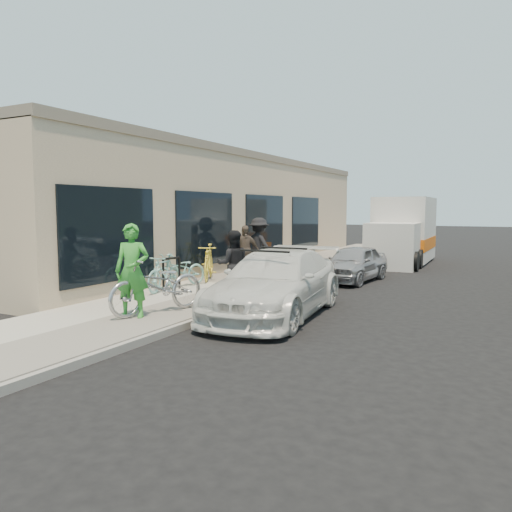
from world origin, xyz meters
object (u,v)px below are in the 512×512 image
at_px(moving_truck, 403,234).
at_px(bike_rack, 171,270).
at_px(sandwich_board, 262,255).
at_px(bystander_b, 245,250).
at_px(woman_rider, 132,271).
at_px(bystander_a, 259,245).
at_px(cruiser_bike_b, 180,270).
at_px(cruiser_bike_a, 164,273).
at_px(sedan_white, 276,283).
at_px(sedan_silver, 353,263).
at_px(man_standing, 233,264).
at_px(tandem_bike, 158,285).
at_px(cruiser_bike_c, 209,262).

bearing_deg(moving_truck, bike_rack, -110.72).
distance_m(sandwich_board, bystander_b, 2.23).
xyz_separation_m(woman_rider, bystander_a, (-0.92, 6.97, -0.01)).
xyz_separation_m(cruiser_bike_b, bystander_a, (0.49, 3.55, 0.44)).
relative_size(cruiser_bike_b, bystander_a, 0.95).
height_order(cruiser_bike_a, bystander_a, bystander_a).
relative_size(sedan_white, cruiser_bike_a, 3.14).
bearing_deg(sedan_silver, bystander_a, -164.31).
bearing_deg(bystander_a, sedan_white, 137.86).
height_order(bike_rack, man_standing, man_standing).
xyz_separation_m(tandem_bike, bystander_b, (-1.21, 5.69, 0.22)).
xyz_separation_m(bike_rack, bystander_a, (0.40, 4.04, 0.38)).
bearing_deg(sedan_white, cruiser_bike_c, 135.64).
bearing_deg(sandwich_board, moving_truck, 46.99).
height_order(sedan_silver, bystander_a, bystander_a).
distance_m(moving_truck, tandem_bike, 13.10).
relative_size(tandem_bike, cruiser_bike_b, 1.26).
xyz_separation_m(tandem_bike, cruiser_bike_c, (-1.65, 4.34, -0.04)).
distance_m(sedan_silver, cruiser_bike_c, 4.39).
xyz_separation_m(moving_truck, cruiser_bike_a, (-3.62, -10.75, -0.57)).
bearing_deg(bystander_b, bike_rack, -137.12).
relative_size(tandem_bike, man_standing, 1.35).
bearing_deg(woman_rider, moving_truck, 57.14).
height_order(sedan_silver, woman_rider, woman_rider).
xyz_separation_m(tandem_bike, man_standing, (0.44, 2.16, 0.22)).
height_order(cruiser_bike_c, bystander_a, bystander_a).
relative_size(cruiser_bike_a, bystander_a, 0.86).
distance_m(bike_rack, sandwich_board, 5.42).
height_order(sedan_white, bystander_a, bystander_a).
distance_m(tandem_bike, cruiser_bike_b, 3.33).
bearing_deg(bystander_a, woman_rider, 114.60).
distance_m(cruiser_bike_b, bystander_a, 3.61).
bearing_deg(woman_rider, sedan_white, 21.63).
distance_m(bike_rack, tandem_bike, 2.86).
distance_m(bike_rack, sedan_silver, 5.69).
distance_m(sedan_white, cruiser_bike_a, 3.44).
relative_size(sedan_white, moving_truck, 0.87).
bearing_deg(cruiser_bike_a, man_standing, -7.57).
bearing_deg(bike_rack, cruiser_bike_c, 94.04).
bearing_deg(bystander_b, sedan_white, -95.65).
distance_m(sedan_white, sedan_silver, 5.51).
bearing_deg(man_standing, sandwich_board, -102.78).
relative_size(moving_truck, cruiser_bike_b, 3.26).
height_order(tandem_bike, cruiser_bike_b, tandem_bike).
bearing_deg(moving_truck, cruiser_bike_b, -112.06).
xyz_separation_m(tandem_bike, bystander_a, (-1.12, 6.46, 0.33)).
height_order(sandwich_board, cruiser_bike_a, cruiser_bike_a).
height_order(sedan_silver, moving_truck, moving_truck).
distance_m(bike_rack, cruiser_bike_b, 0.51).
bearing_deg(bystander_b, bystander_a, 41.48).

